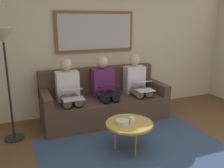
{
  "coord_description": "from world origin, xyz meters",
  "views": [
    {
      "loc": [
        1.43,
        1.8,
        1.76
      ],
      "look_at": [
        0.0,
        -1.7,
        0.75
      ],
      "focal_mm": 38.57,
      "sensor_mm": 36.0,
      "label": 1
    }
  ],
  "objects_px": {
    "person_middle": "(105,87)",
    "laptop_white": "(143,85)",
    "framed_mirror": "(96,32)",
    "person_right": "(69,91)",
    "coffee_table": "(129,124)",
    "cup": "(132,120)",
    "laptop_silver": "(72,94)",
    "person_left": "(137,84)",
    "laptop_black": "(110,90)",
    "bowl": "(122,122)",
    "couch": "(103,102)",
    "standing_lamp": "(4,49)"
  },
  "relations": [
    {
      "from": "couch",
      "to": "standing_lamp",
      "type": "relative_size",
      "value": 1.33
    },
    {
      "from": "laptop_silver",
      "to": "cup",
      "type": "bearing_deg",
      "value": 122.94
    },
    {
      "from": "coffee_table",
      "to": "laptop_black",
      "type": "bearing_deg",
      "value": -94.61
    },
    {
      "from": "couch",
      "to": "laptop_silver",
      "type": "height_order",
      "value": "couch"
    },
    {
      "from": "person_middle",
      "to": "laptop_black",
      "type": "xyz_separation_m",
      "value": [
        0.0,
        0.25,
        0.02
      ]
    },
    {
      "from": "cup",
      "to": "person_left",
      "type": "xyz_separation_m",
      "value": [
        -0.68,
        -1.17,
        0.16
      ]
    },
    {
      "from": "cup",
      "to": "standing_lamp",
      "type": "height_order",
      "value": "standing_lamp"
    },
    {
      "from": "cup",
      "to": "laptop_white",
      "type": "distance_m",
      "value": 1.16
    },
    {
      "from": "coffee_table",
      "to": "laptop_silver",
      "type": "relative_size",
      "value": 1.79
    },
    {
      "from": "laptop_white",
      "to": "person_middle",
      "type": "relative_size",
      "value": 0.32
    },
    {
      "from": "standing_lamp",
      "to": "laptop_black",
      "type": "bearing_deg",
      "value": 178.11
    },
    {
      "from": "couch",
      "to": "bowl",
      "type": "bearing_deg",
      "value": 82.03
    },
    {
      "from": "bowl",
      "to": "laptop_black",
      "type": "distance_m",
      "value": 0.92
    },
    {
      "from": "coffee_table",
      "to": "person_right",
      "type": "distance_m",
      "value": 1.3
    },
    {
      "from": "framed_mirror",
      "to": "cup",
      "type": "bearing_deg",
      "value": 88.54
    },
    {
      "from": "standing_lamp",
      "to": "bowl",
      "type": "bearing_deg",
      "value": 146.01
    },
    {
      "from": "framed_mirror",
      "to": "coffee_table",
      "type": "relative_size",
      "value": 2.3
    },
    {
      "from": "bowl",
      "to": "couch",
      "type": "bearing_deg",
      "value": -97.97
    },
    {
      "from": "bowl",
      "to": "laptop_silver",
      "type": "xyz_separation_m",
      "value": [
        0.47,
        -0.89,
        0.2
      ]
    },
    {
      "from": "framed_mirror",
      "to": "cup",
      "type": "height_order",
      "value": "framed_mirror"
    },
    {
      "from": "laptop_white",
      "to": "laptop_silver",
      "type": "bearing_deg",
      "value": 0.09
    },
    {
      "from": "person_middle",
      "to": "laptop_silver",
      "type": "relative_size",
      "value": 3.15
    },
    {
      "from": "coffee_table",
      "to": "person_middle",
      "type": "bearing_deg",
      "value": -93.61
    },
    {
      "from": "person_middle",
      "to": "laptop_black",
      "type": "bearing_deg",
      "value": 90.0
    },
    {
      "from": "framed_mirror",
      "to": "person_middle",
      "type": "distance_m",
      "value": 1.05
    },
    {
      "from": "laptop_silver",
      "to": "laptop_white",
      "type": "bearing_deg",
      "value": -179.91
    },
    {
      "from": "laptop_white",
      "to": "framed_mirror",
      "type": "bearing_deg",
      "value": -47.45
    },
    {
      "from": "laptop_black",
      "to": "laptop_silver",
      "type": "distance_m",
      "value": 0.64
    },
    {
      "from": "person_left",
      "to": "laptop_black",
      "type": "bearing_deg",
      "value": 21.34
    },
    {
      "from": "cup",
      "to": "framed_mirror",
      "type": "bearing_deg",
      "value": -91.46
    },
    {
      "from": "person_left",
      "to": "person_middle",
      "type": "height_order",
      "value": "same"
    },
    {
      "from": "couch",
      "to": "person_right",
      "type": "height_order",
      "value": "person_right"
    },
    {
      "from": "person_middle",
      "to": "person_right",
      "type": "xyz_separation_m",
      "value": [
        0.64,
        0.0,
        0.0
      ]
    },
    {
      "from": "person_left",
      "to": "laptop_silver",
      "type": "bearing_deg",
      "value": 10.72
    },
    {
      "from": "person_left",
      "to": "laptop_white",
      "type": "height_order",
      "value": "person_left"
    },
    {
      "from": "laptop_black",
      "to": "standing_lamp",
      "type": "height_order",
      "value": "standing_lamp"
    },
    {
      "from": "person_middle",
      "to": "laptop_white",
      "type": "bearing_deg",
      "value": 159.42
    },
    {
      "from": "cup",
      "to": "person_middle",
      "type": "height_order",
      "value": "person_middle"
    },
    {
      "from": "framed_mirror",
      "to": "person_left",
      "type": "distance_m",
      "value": 1.23
    },
    {
      "from": "bowl",
      "to": "laptop_silver",
      "type": "distance_m",
      "value": 1.03
    },
    {
      "from": "framed_mirror",
      "to": "standing_lamp",
      "type": "bearing_deg",
      "value": 22.93
    },
    {
      "from": "coffee_table",
      "to": "cup",
      "type": "relative_size",
      "value": 7.21
    },
    {
      "from": "laptop_black",
      "to": "person_left",
      "type": "bearing_deg",
      "value": -158.66
    },
    {
      "from": "laptop_white",
      "to": "bowl",
      "type": "bearing_deg",
      "value": 47.78
    },
    {
      "from": "couch",
      "to": "laptop_white",
      "type": "bearing_deg",
      "value": 154.23
    },
    {
      "from": "bowl",
      "to": "standing_lamp",
      "type": "height_order",
      "value": "standing_lamp"
    },
    {
      "from": "person_left",
      "to": "person_right",
      "type": "bearing_deg",
      "value": 0.0
    },
    {
      "from": "framed_mirror",
      "to": "person_right",
      "type": "bearing_deg",
      "value": 35.52
    },
    {
      "from": "laptop_white",
      "to": "person_right",
      "type": "distance_m",
      "value": 1.3
    },
    {
      "from": "bowl",
      "to": "laptop_white",
      "type": "relative_size",
      "value": 0.47
    }
  ]
}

